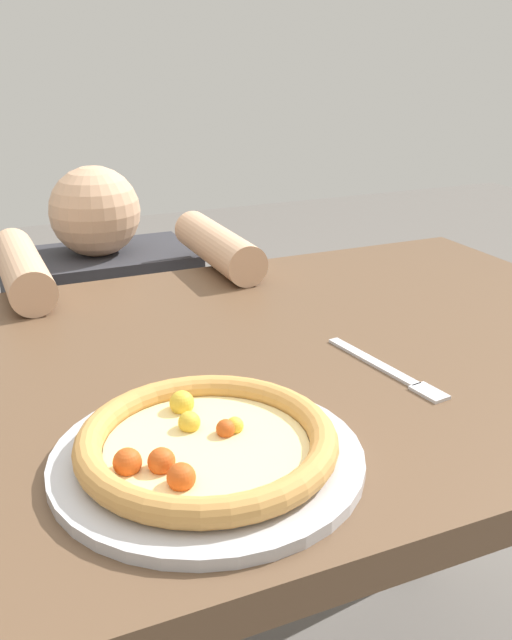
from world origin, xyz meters
name	(u,v)px	position (x,y,z in m)	size (l,w,h in m)	color
dining_table	(256,439)	(0.00, 0.00, 0.63)	(1.18, 0.77, 0.75)	brown
pizza_near	(206,448)	(-0.15, -0.21, 0.77)	(0.30, 0.30, 0.04)	#B7B7BC
fork	(389,371)	(0.13, -0.11, 0.75)	(0.05, 0.20, 0.00)	silver
diner_seated	(111,398)	(-0.07, 0.61, 0.41)	(0.41, 0.52, 0.90)	#333847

